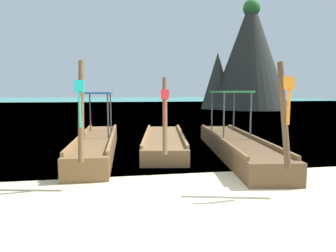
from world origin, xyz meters
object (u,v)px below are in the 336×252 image
Objects in this scene: longtail_boat_turquoise_ribbon at (97,144)px; longtail_boat_red_ribbon at (164,142)px; karst_rock at (247,56)px; longtail_boat_orange_ribbon at (235,144)px.

longtail_boat_turquoise_ribbon is 1.07× the size of longtail_boat_red_ribbon.
karst_rock is (13.90, 23.81, 6.17)m from longtail_boat_red_ribbon.
longtail_boat_orange_ribbon is 28.53m from karst_rock.
longtail_boat_turquoise_ribbon is 29.94m from karst_rock.
longtail_boat_turquoise_ribbon reaches higher than longtail_boat_red_ribbon.
longtail_boat_red_ribbon is (2.31, 0.62, -0.10)m from longtail_boat_turquoise_ribbon.
karst_rock is at bearing 64.96° from longtail_boat_orange_ribbon.
longtail_boat_red_ribbon is 0.47× the size of karst_rock.
longtail_boat_turquoise_ribbon is at bearing -123.58° from karst_rock.
longtail_boat_red_ribbon is 2.56m from longtail_boat_orange_ribbon.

